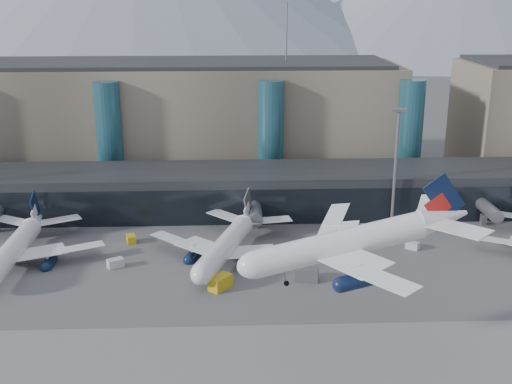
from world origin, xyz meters
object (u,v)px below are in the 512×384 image
veh_c (307,275)px  veh_g (412,245)px  jet_parked_left (18,238)px  jet_parked_mid (230,235)px  hero_jet (363,233)px  lightmast_mid (396,161)px  veh_d (415,227)px  veh_b (131,239)px  veh_a (115,263)px  veh_h (220,282)px

veh_c → veh_g: bearing=42.8°
jet_parked_left → jet_parked_mid: jet_parked_mid is taller
hero_jet → lightmast_mid: bearing=65.4°
jet_parked_mid → veh_d: (39.51, 12.16, -3.55)m
jet_parked_left → veh_d: jet_parked_left is taller
hero_jet → veh_b: size_ratio=11.95×
veh_c → veh_g: 26.30m
lightmast_mid → veh_b: size_ratio=9.38×
veh_a → veh_g: (57.41, 6.40, -0.09)m
hero_jet → veh_b: (-37.56, 44.52, -18.04)m
hero_jet → jet_parked_left: 70.21m
hero_jet → jet_parked_mid: bearing=109.2°
jet_parked_mid → veh_h: jet_parked_mid is taller
jet_parked_mid → veh_b: size_ratio=12.85×
jet_parked_left → veh_g: jet_parked_left is taller
veh_a → veh_h: bearing=-56.2°
lightmast_mid → jet_parked_mid: lightmast_mid is taller
veh_h → lightmast_mid: bearing=-11.6°
lightmast_mid → veh_h: size_ratio=6.12×
jet_parked_mid → veh_c: 18.16m
lightmast_mid → veh_g: 19.55m
jet_parked_left → veh_b: jet_parked_left is taller
jet_parked_mid → jet_parked_left: bearing=108.0°
veh_a → veh_b: bearing=54.5°
jet_parked_mid → veh_c: bearing=-113.1°
veh_c → veh_h: bearing=-158.4°
veh_b → lightmast_mid: bearing=-97.5°
lightmast_mid → jet_parked_left: lightmast_mid is taller
lightmast_mid → jet_parked_mid: size_ratio=0.73×
hero_jet → jet_parked_mid: size_ratio=0.93×
jet_parked_mid → veh_b: jet_parked_mid is taller
hero_jet → jet_parked_mid: (-17.39, 37.17, -14.57)m
jet_parked_mid → veh_g: 36.27m
hero_jet → veh_c: size_ratio=8.05×
lightmast_mid → veh_d: bearing=-39.7°
jet_parked_mid → veh_c: (13.47, -11.77, -3.13)m
veh_g → lightmast_mid: bearing=129.9°
lightmast_mid → veh_d: (4.20, -3.49, -13.71)m
veh_a → veh_g: bearing=-23.6°
veh_g → veh_h: veh_h is taller
jet_parked_left → jet_parked_mid: bearing=-89.8°
veh_a → veh_g: veh_a is taller
jet_parked_left → lightmast_mid: bearing=-78.0°
veh_a → veh_g: size_ratio=1.16×
lightmast_mid → veh_a: 61.72m
jet_parked_left → veh_g: 76.47m
lightmast_mid → veh_a: lightmast_mid is taller
lightmast_mid → veh_b: (-55.48, -8.31, -13.63)m
veh_g → jet_parked_mid: bearing=-140.5°
veh_d → veh_h: bearing=168.0°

